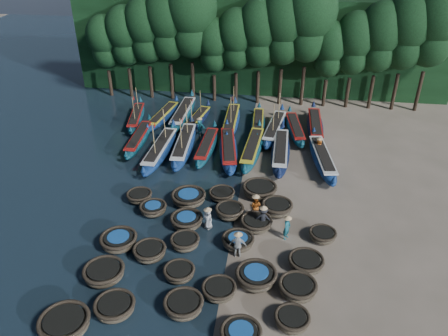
# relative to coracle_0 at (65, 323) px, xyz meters

# --- Properties ---
(ground) EXTENTS (120.00, 120.00, 0.00)m
(ground) POSITION_rel_coracle_0_xyz_m (7.13, 10.57, -0.47)
(ground) COLOR gray
(ground) RESTS_ON ground
(foliage_wall) EXTENTS (40.00, 3.00, 10.00)m
(foliage_wall) POSITION_rel_coracle_0_xyz_m (7.13, 34.07, 4.53)
(foliage_wall) COLOR black
(foliage_wall) RESTS_ON ground
(coracle_0) EXTENTS (2.72, 2.72, 0.82)m
(coracle_0) POSITION_rel_coracle_0_xyz_m (0.00, 0.00, 0.00)
(coracle_0) COLOR brown
(coracle_0) RESTS_ON ground
(coracle_1) EXTENTS (2.50, 2.50, 0.72)m
(coracle_1) POSITION_rel_coracle_0_xyz_m (2.02, 1.35, -0.05)
(coracle_1) COLOR brown
(coracle_1) RESTS_ON ground
(coracle_2) EXTENTS (2.21, 2.21, 0.76)m
(coracle_2) POSITION_rel_coracle_0_xyz_m (5.42, 1.91, -0.03)
(coracle_2) COLOR brown
(coracle_2) RESTS_ON ground
(coracle_3) EXTENTS (2.24, 2.24, 0.73)m
(coracle_3) POSITION_rel_coracle_0_xyz_m (8.47, 0.54, -0.05)
(coracle_3) COLOR brown
(coracle_3) RESTS_ON ground
(coracle_4) EXTENTS (1.83, 1.83, 0.68)m
(coracle_4) POSITION_rel_coracle_0_xyz_m (10.85, 1.75, -0.07)
(coracle_4) COLOR brown
(coracle_4) RESTS_ON ground
(coracle_5) EXTENTS (2.35, 2.35, 0.78)m
(coracle_5) POSITION_rel_coracle_0_xyz_m (0.61, 3.56, -0.02)
(coracle_5) COLOR brown
(coracle_5) RESTS_ON ground
(coracle_6) EXTENTS (1.83, 1.83, 0.67)m
(coracle_6) POSITION_rel_coracle_0_xyz_m (4.68, 4.20, -0.08)
(coracle_6) COLOR brown
(coracle_6) RESTS_ON ground
(coracle_7) EXTENTS (1.87, 1.87, 0.64)m
(coracle_7) POSITION_rel_coracle_0_xyz_m (7.04, 3.23, -0.10)
(coracle_7) COLOR brown
(coracle_7) RESTS_ON ground
(coracle_8) EXTENTS (2.82, 2.82, 0.82)m
(coracle_8) POSITION_rel_coracle_0_xyz_m (8.92, 4.35, 0.01)
(coracle_8) COLOR brown
(coracle_8) RESTS_ON ground
(coracle_9) EXTENTS (2.10, 2.10, 0.81)m
(coracle_9) POSITION_rel_coracle_0_xyz_m (11.13, 3.80, 0.00)
(coracle_9) COLOR brown
(coracle_9) RESTS_ON ground
(coracle_10) EXTENTS (2.49, 2.49, 0.79)m
(coracle_10) POSITION_rel_coracle_0_xyz_m (0.51, 6.26, -0.01)
(coracle_10) COLOR brown
(coracle_10) RESTS_ON ground
(coracle_11) EXTENTS (1.98, 1.98, 0.74)m
(coracle_11) POSITION_rel_coracle_0_xyz_m (2.61, 5.58, -0.04)
(coracle_11) COLOR brown
(coracle_11) RESTS_ON ground
(coracle_12) EXTENTS (2.01, 2.01, 0.73)m
(coracle_12) POSITION_rel_coracle_0_xyz_m (4.47, 6.73, -0.05)
(coracle_12) COLOR brown
(coracle_12) RESTS_ON ground
(coracle_13) EXTENTS (2.44, 2.44, 0.69)m
(coracle_13) POSITION_rel_coracle_0_xyz_m (7.62, 7.25, -0.07)
(coracle_13) COLOR brown
(coracle_13) RESTS_ON ground
(coracle_14) EXTENTS (2.22, 2.22, 0.70)m
(coracle_14) POSITION_rel_coracle_0_xyz_m (11.63, 5.91, -0.07)
(coracle_14) COLOR brown
(coracle_14) RESTS_ON ground
(coracle_15) EXTENTS (2.03, 2.03, 0.70)m
(coracle_15) POSITION_rel_coracle_0_xyz_m (1.64, 9.81, -0.06)
(coracle_15) COLOR brown
(coracle_15) RESTS_ON ground
(coracle_16) EXTENTS (2.49, 2.49, 0.79)m
(coracle_16) POSITION_rel_coracle_0_xyz_m (4.15, 8.74, -0.01)
(coracle_16) COLOR brown
(coracle_16) RESTS_ON ground
(coracle_17) EXTENTS (1.98, 1.98, 0.78)m
(coracle_17) POSITION_rel_coracle_0_xyz_m (6.76, 10.13, -0.02)
(coracle_17) COLOR brown
(coracle_17) RESTS_ON ground
(coracle_18) EXTENTS (2.42, 2.42, 0.72)m
(coracle_18) POSITION_rel_coracle_0_xyz_m (8.60, 9.14, -0.05)
(coracle_18) COLOR brown
(coracle_18) RESTS_ON ground
(coracle_19) EXTENTS (1.88, 1.88, 0.64)m
(coracle_19) POSITION_rel_coracle_0_xyz_m (12.72, 8.54, -0.10)
(coracle_19) COLOR brown
(coracle_19) RESTS_ON ground
(coracle_20) EXTENTS (2.01, 2.01, 0.68)m
(coracle_20) POSITION_rel_coracle_0_xyz_m (0.28, 11.14, -0.08)
(coracle_20) COLOR brown
(coracle_20) RESTS_ON ground
(coracle_21) EXTENTS (2.43, 2.43, 0.80)m
(coracle_21) POSITION_rel_coracle_0_xyz_m (3.75, 11.32, -0.00)
(coracle_21) COLOR brown
(coracle_21) RESTS_ON ground
(coracle_22) EXTENTS (2.08, 2.08, 0.64)m
(coracle_22) POSITION_rel_coracle_0_xyz_m (5.95, 12.18, -0.10)
(coracle_22) COLOR brown
(coracle_22) RESTS_ON ground
(coracle_23) EXTENTS (2.76, 2.76, 0.84)m
(coracle_23) POSITION_rel_coracle_0_xyz_m (8.57, 12.94, 0.01)
(coracle_23) COLOR brown
(coracle_23) RESTS_ON ground
(coracle_24) EXTENTS (2.49, 2.49, 0.84)m
(coracle_24) POSITION_rel_coracle_0_xyz_m (9.86, 10.91, 0.02)
(coracle_24) COLOR brown
(coracle_24) RESTS_ON ground
(long_boat_1) EXTENTS (1.52, 7.62, 1.34)m
(long_boat_1) POSITION_rel_coracle_0_xyz_m (-2.34, 19.59, 0.04)
(long_boat_1) COLOR #0D3B4D
(long_boat_1) RESTS_ON ground
(long_boat_2) EXTENTS (1.85, 8.75, 3.72)m
(long_boat_2) POSITION_rel_coracle_0_xyz_m (0.05, 17.71, 0.12)
(long_boat_2) COLOR navy
(long_boat_2) RESTS_ON ground
(long_boat_3) EXTENTS (1.95, 8.84, 3.76)m
(long_boat_3) POSITION_rel_coracle_0_xyz_m (1.83, 18.78, 0.13)
(long_boat_3) COLOR navy
(long_boat_3) RESTS_ON ground
(long_boat_4) EXTENTS (1.54, 7.56, 1.33)m
(long_boat_4) POSITION_rel_coracle_0_xyz_m (3.76, 18.94, 0.04)
(long_boat_4) COLOR #0D3B4D
(long_boat_4) RESTS_ON ground
(long_boat_5) EXTENTS (2.77, 8.41, 1.50)m
(long_boat_5) POSITION_rel_coracle_0_xyz_m (5.62, 18.58, 0.10)
(long_boat_5) COLOR navy
(long_boat_5) RESTS_ON ground
(long_boat_6) EXTENTS (2.09, 8.37, 1.48)m
(long_boat_6) POSITION_rel_coracle_0_xyz_m (7.59, 18.94, 0.10)
(long_boat_6) COLOR #0D3B4D
(long_boat_6) RESTS_ON ground
(long_boat_7) EXTENTS (1.62, 8.67, 1.53)m
(long_boat_7) POSITION_rel_coracle_0_xyz_m (9.92, 18.76, 0.12)
(long_boat_7) COLOR #10203A
(long_boat_7) RESTS_ON ground
(long_boat_8) EXTENTS (2.57, 8.34, 1.48)m
(long_boat_8) POSITION_rel_coracle_0_xyz_m (13.25, 18.03, 0.10)
(long_boat_8) COLOR navy
(long_boat_8) RESTS_ON ground
(long_boat_9) EXTENTS (2.50, 7.30, 3.14)m
(long_boat_9) POSITION_rel_coracle_0_xyz_m (-3.97, 23.97, 0.03)
(long_boat_9) COLOR #0D3B4D
(long_boat_9) RESTS_ON ground
(long_boat_10) EXTENTS (2.36, 7.38, 1.31)m
(long_boat_10) POSITION_rel_coracle_0_xyz_m (-1.49, 24.68, 0.03)
(long_boat_10) COLOR navy
(long_boat_10) RESTS_ON ground
(long_boat_11) EXTENTS (1.66, 8.80, 1.55)m
(long_boat_11) POSITION_rel_coracle_0_xyz_m (0.35, 25.25, 0.12)
(long_boat_11) COLOR #0D3B4D
(long_boat_11) RESTS_ON ground
(long_boat_12) EXTENTS (2.46, 7.34, 3.16)m
(long_boat_12) POSITION_rel_coracle_0_xyz_m (1.89, 23.95, 0.04)
(long_boat_12) COLOR #10203A
(long_boat_12) RESTS_ON ground
(long_boat_13) EXTENTS (1.61, 8.35, 3.55)m
(long_boat_13) POSITION_rel_coracle_0_xyz_m (5.19, 24.28, 0.10)
(long_boat_13) COLOR navy
(long_boat_13) RESTS_ON ground
(long_boat_14) EXTENTS (1.55, 7.31, 1.29)m
(long_boat_14) POSITION_rel_coracle_0_xyz_m (7.74, 24.12, 0.02)
(long_boat_14) COLOR #0D3B4D
(long_boat_14) RESTS_ON ground
(long_boat_15) EXTENTS (2.66, 8.28, 3.55)m
(long_boat_15) POSITION_rel_coracle_0_xyz_m (9.29, 23.10, 0.10)
(long_boat_15) COLOR navy
(long_boat_15) RESTS_ON ground
(long_boat_16) EXTENTS (2.38, 7.46, 1.33)m
(long_boat_16) POSITION_rel_coracle_0_xyz_m (11.14, 23.41, 0.04)
(long_boat_16) COLOR #0D3B4D
(long_boat_16) RESTS_ON ground
(long_boat_17) EXTENTS (1.49, 8.37, 1.47)m
(long_boat_17) POSITION_rel_coracle_0_xyz_m (12.97, 24.19, 0.10)
(long_boat_17) COLOR #10203A
(long_boat_17) RESTS_ON ground
(fisherman_0) EXTENTS (0.88, 0.81, 1.71)m
(fisherman_0) POSITION_rel_coracle_0_xyz_m (5.54, 8.74, 0.36)
(fisherman_0) COLOR #BCBCB7
(fisherman_0) RESTS_ON ground
(fisherman_1) EXTENTS (0.61, 0.70, 1.80)m
(fisherman_1) POSITION_rel_coracle_0_xyz_m (10.51, 8.39, 0.45)
(fisherman_1) COLOR #195C69
(fisherman_1) RESTS_ON ground
(fisherman_2) EXTENTS (0.92, 0.78, 1.85)m
(fisherman_2) POSITION_rel_coracle_0_xyz_m (8.44, 10.36, 0.41)
(fisherman_2) COLOR #AF5217
(fisherman_2) RESTS_ON ground
(fisherman_3) EXTENTS (1.06, 0.61, 1.83)m
(fisherman_3) POSITION_rel_coracle_0_xyz_m (9.00, 9.19, 0.39)
(fisherman_3) COLOR black
(fisherman_3) RESTS_ON ground
(fisherman_4) EXTENTS (1.01, 0.52, 1.91)m
(fisherman_4) POSITION_rel_coracle_0_xyz_m (7.71, 6.33, 0.45)
(fisherman_4) COLOR #BCBCB7
(fisherman_4) RESTS_ON ground
(fisherman_5) EXTENTS (1.53, 1.21, 1.82)m
(fisherman_5) POSITION_rel_coracle_0_xyz_m (2.57, 22.08, 0.38)
(fisherman_5) COLOR #195C69
(fisherman_5) RESTS_ON ground
(fisherman_6) EXTENTS (0.70, 0.87, 1.76)m
(fisherman_6) POSITION_rel_coracle_0_xyz_m (13.03, 19.55, 0.38)
(fisherman_6) COLOR #AF5217
(fisherman_6) RESTS_ON ground
(tree_0) EXTENTS (3.68, 3.68, 8.68)m
(tree_0) POSITION_rel_coracle_0_xyz_m (-8.87, 30.57, 5.50)
(tree_0) COLOR black
(tree_0) RESTS_ON ground
(tree_1) EXTENTS (4.09, 4.09, 9.65)m
(tree_1) POSITION_rel_coracle_0_xyz_m (-6.57, 30.57, 6.18)
(tree_1) COLOR black
(tree_1) RESTS_ON ground
(tree_2) EXTENTS (4.51, 4.51, 10.63)m
(tree_2) POSITION_rel_coracle_0_xyz_m (-4.27, 30.57, 6.86)
(tree_2) COLOR black
(tree_2) RESTS_ON ground
(tree_3) EXTENTS (4.92, 4.92, 11.60)m
(tree_3) POSITION_rel_coracle_0_xyz_m (-1.97, 30.57, 7.53)
(tree_3) COLOR black
(tree_3) RESTS_ON ground
(tree_4) EXTENTS (5.34, 5.34, 12.58)m
(tree_4) POSITION_rel_coracle_0_xyz_m (0.33, 30.57, 8.21)
(tree_4) COLOR black
(tree_4) RESTS_ON ground
(tree_5) EXTENTS (3.68, 3.68, 8.68)m
(tree_5) POSITION_rel_coracle_0_xyz_m (2.63, 30.57, 5.50)
(tree_5) COLOR black
(tree_5) RESTS_ON ground
(tree_6) EXTENTS (4.09, 4.09, 9.65)m
(tree_6) POSITION_rel_coracle_0_xyz_m (4.93, 30.57, 6.18)
(tree_6) COLOR black
(tree_6) RESTS_ON ground
(tree_7) EXTENTS (4.51, 4.51, 10.63)m
(tree_7) POSITION_rel_coracle_0_xyz_m (7.23, 30.57, 6.86)
(tree_7) COLOR black
(tree_7) RESTS_ON ground
(tree_8) EXTENTS (4.92, 4.92, 11.60)m
(tree_8) POSITION_rel_coracle_0_xyz_m (9.53, 30.57, 7.53)
(tree_8) COLOR black
(tree_8) RESTS_ON ground
(tree_9) EXTENTS (5.34, 5.34, 12.58)m
(tree_9) POSITION_rel_coracle_0_xyz_m (11.83, 30.57, 8.21)
(tree_9) COLOR black
(tree_9) RESTS_ON ground
(tree_10) EXTENTS (3.68, 3.68, 8.68)m
(tree_10) POSITION_rel_coracle_0_xyz_m (14.13, 30.57, 5.50)
(tree_10) COLOR black
(tree_10) RESTS_ON ground
(tree_11) EXTENTS (4.09, 4.09, 9.65)m
(tree_11) POSITION_rel_coracle_0_xyz_m (16.43, 30.57, 6.18)
(tree_11) COLOR black
(tree_11) RESTS_ON ground
(tree_12) EXTENTS (4.51, 4.51, 10.63)m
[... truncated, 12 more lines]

